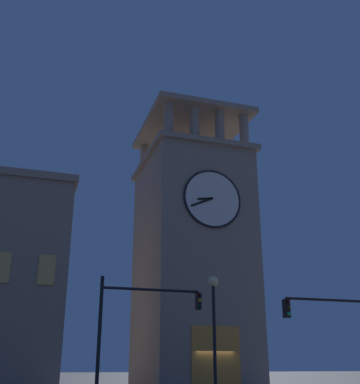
# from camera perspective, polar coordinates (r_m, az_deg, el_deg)

# --- Properties ---
(clocktower) EXTENTS (7.77, 9.31, 22.70)m
(clocktower) POSITION_cam_1_polar(r_m,az_deg,el_deg) (35.86, 1.43, -8.29)
(clocktower) COLOR gray
(clocktower) RESTS_ON ground_plane
(traffic_signal_near) EXTENTS (4.61, 0.41, 5.34)m
(traffic_signal_near) POSITION_cam_1_polar(r_m,az_deg,el_deg) (21.44, -5.17, -14.72)
(traffic_signal_near) COLOR black
(traffic_signal_near) RESTS_ON ground_plane
(traffic_signal_mid) EXTENTS (4.61, 0.41, 5.05)m
(traffic_signal_mid) POSITION_cam_1_polar(r_m,az_deg,el_deg) (22.29, 19.16, -14.73)
(traffic_signal_mid) COLOR black
(traffic_signal_mid) RESTS_ON ground_plane
(street_lamp) EXTENTS (0.44, 0.44, 5.25)m
(street_lamp) POSITION_cam_1_polar(r_m,az_deg,el_deg) (20.51, 4.06, -14.40)
(street_lamp) COLOR black
(street_lamp) RESTS_ON ground_plane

